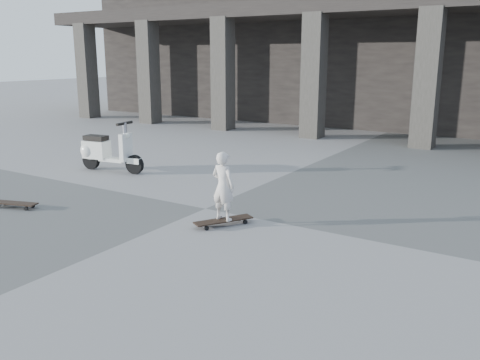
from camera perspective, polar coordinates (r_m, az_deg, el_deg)
The scene contains 6 objects.
ground at distance 9.11m, azimuth -3.90°, elevation -3.23°, with size 90.00×90.00×0.00m, color #535351.
colonnade at distance 21.43m, azimuth 18.87°, elevation 14.06°, with size 28.00×8.82×6.00m.
longboard at distance 8.20m, azimuth -1.87°, elevation -4.59°, with size 0.69×0.96×0.10m.
skateboard_spare at distance 9.98m, azimuth -23.93°, elevation -2.45°, with size 0.86×0.45×0.10m.
child at distance 8.04m, azimuth -1.90°, elevation -0.68°, with size 0.41×0.27×1.12m, color beige.
scooter at distance 12.48m, azimuth -15.28°, elevation 3.19°, with size 1.71×0.66×1.19m.
Camera 1 is at (5.16, -7.03, 2.66)m, focal length 38.00 mm.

